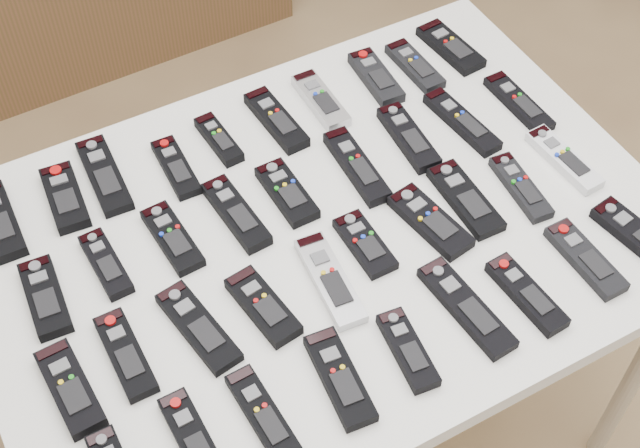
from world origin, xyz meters
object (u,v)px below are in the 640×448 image
remote_11 (106,264)px  remote_36 (585,259)px  table (320,250)px  remote_35 (527,294)px  remote_18 (519,103)px  remote_24 (365,244)px  remote_0 (0,221)px  remote_37 (639,237)px  remote_23 (330,280)px  remote_26 (465,199)px  remote_5 (276,120)px  remote_17 (462,122)px  remote_30 (195,442)px  remote_4 (219,140)px  remote_12 (172,238)px  remote_25 (430,222)px  remote_10 (45,297)px  remote_27 (521,187)px  remote_28 (564,159)px  remote_33 (408,350)px  remote_2 (104,175)px  remote_19 (70,388)px  remote_8 (415,66)px  remote_3 (176,168)px  remote_31 (264,416)px  remote_6 (321,101)px  remote_15 (357,166)px  remote_7 (376,77)px  remote_20 (126,354)px  remote_21 (198,327)px  remote_22 (263,306)px  remote_14 (287,193)px  remote_16 (408,137)px  remote_34 (466,307)px  remote_32 (340,378)px

remote_11 → remote_36: size_ratio=0.87×
table → remote_35: size_ratio=7.43×
remote_18 → remote_24: size_ratio=1.27×
remote_0 → remote_37: remote_0 is taller
remote_23 → remote_26: 0.31m
remote_5 → remote_36: 0.66m
remote_17 → remote_30: size_ratio=1.09×
remote_4 → remote_12: bearing=-137.2°
remote_25 → remote_10: bearing=156.2°
remote_27 → remote_28: size_ratio=0.93×
remote_18 → remote_33: remote_33 is taller
remote_2 → remote_10: bearing=-127.4°
remote_17 → remote_30: 0.84m
remote_24 → remote_28: size_ratio=0.80×
remote_0 → remote_33: size_ratio=1.19×
remote_24 → remote_35: bearing=-50.7°
remote_18 → remote_19: remote_19 is taller
remote_8 → remote_25: bearing=-120.4°
remote_26 → remote_36: (0.11, -0.22, 0.00)m
remote_3 → remote_12: (-0.07, -0.16, 0.00)m
remote_28 → remote_31: bearing=-167.8°
remote_5 → remote_12: 0.35m
remote_6 → remote_15: size_ratio=0.86×
table → remote_8: size_ratio=7.83×
table → remote_37: bearing=-30.9°
remote_31 → remote_36: bearing=-2.5°
remote_11 → remote_7: bearing=13.4°
remote_4 → remote_6: (0.23, -0.00, 0.00)m
remote_18 → remote_20: size_ratio=1.06×
remote_6 → remote_23: remote_6 is taller
remote_28 → remote_30: size_ratio=1.00×
remote_21 → remote_37: bearing=-24.1°
remote_7 → remote_8: 0.09m
remote_8 → remote_23: (-0.43, -0.40, 0.00)m
remote_7 → remote_28: (0.20, -0.38, -0.00)m
remote_4 → remote_10: bearing=-157.9°
remote_11 → remote_28: size_ratio=0.84×
remote_22 → remote_5: bearing=52.5°
remote_14 → remote_24: 0.19m
remote_2 → remote_15: 0.48m
remote_2 → remote_28: same height
remote_3 → remote_19: size_ratio=0.92×
remote_35 → remote_16: bearing=83.3°
remote_22 → remote_34: size_ratio=0.75×
remote_34 → remote_32: bearing=179.0°
remote_14 → remote_31: 0.46m
remote_7 → remote_19: size_ratio=0.96×
remote_20 → remote_0: bearing=105.2°
remote_35 → remote_37: (0.25, 0.00, -0.00)m
remote_15 → remote_30: size_ratio=1.10×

